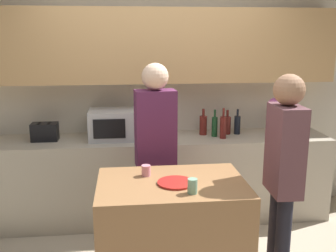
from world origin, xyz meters
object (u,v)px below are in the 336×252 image
Objects in this scene: bottle_1 at (215,126)px; cup_1 at (192,186)px; cup_0 at (146,171)px; person_center at (156,144)px; toaster at (45,132)px; bottle_2 at (223,127)px; bottle_4 at (237,125)px; person_left at (284,168)px; plate_on_island at (176,183)px; microwave at (115,124)px; potted_plant at (274,116)px; bottle_3 at (227,125)px; bottle_0 at (203,125)px.

bottle_1 reaches higher than cup_1.
cup_1 is at bearing -107.91° from bottle_1.
bottle_1 is 1.42m from cup_0.
person_center is (0.11, 0.48, 0.07)m from cup_0.
bottle_2 is at bearing -3.38° from toaster.
person_left reaches higher than bottle_4.
plate_on_island is 0.67m from person_center.
cup_1 reaches higher than plate_on_island.
cup_1 is at bearing -115.28° from bottle_4.
toaster is 0.82× the size of bottle_2.
person_center reaches higher than microwave.
potted_plant is 0.24× the size of person_left.
bottle_3 is at bearing 63.13° from bottle_2.
bottle_2 is 1.44m from plate_on_island.
microwave is at bearing 101.88° from cup_0.
bottle_0 is (-0.75, 0.06, -0.09)m from potted_plant.
microwave is 0.30× the size of person_center.
bottle_2 reaches higher than toaster.
bottle_3 is 1.16m from person_center.
potted_plant is (1.68, 0.00, 0.05)m from microwave.
bottle_3 is (1.90, 0.07, 0.01)m from toaster.
microwave is at bearing 108.01° from plate_on_island.
toaster is 3.22× the size of cup_0.
bottle_2 is at bearing -140.83° from bottle_4.
bottle_2 is at bearing -146.33° from person_center.
bottle_0 is at bearing -131.90° from person_center.
toaster is 1.82m from bottle_2.
microwave reaches higher than bottle_1.
plate_on_island is at bearing -71.99° from microwave.
microwave reaches higher than cup_1.
person_center is at bearing -133.85° from bottle_1.
bottle_0 is 1.48m from person_left.
bottle_0 is 0.89× the size of bottle_2.
bottle_2 is at bearing -169.44° from potted_plant.
cup_1 is (-0.66, -1.64, -0.02)m from bottle_3.
bottle_0 is 1.44m from cup_0.
person_left is at bearing 0.61° from plate_on_island.
microwave is at bearing 174.56° from bottle_2.
microwave is 1.04m from bottle_1.
bottle_3 is 0.95× the size of bottle_4.
bottle_1 is at bearing -177.82° from potted_plant.
person_center is at bearing -151.14° from potted_plant.
plate_on_island is (0.45, -1.39, -0.12)m from microwave.
person_left is at bearing -35.44° from toaster.
cup_0 is (-0.94, -1.28, -0.03)m from bottle_3.
cup_0 is at bearing 82.08° from person_left.
person_left reaches higher than toaster.
bottle_3 is at bearing 30.24° from bottle_1.
potted_plant is at bearing 0.05° from microwave.
bottle_0 is 0.98m from person_center.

